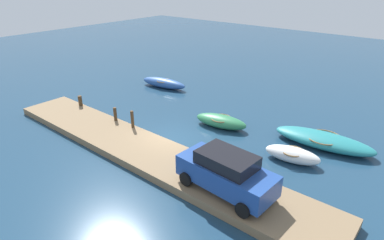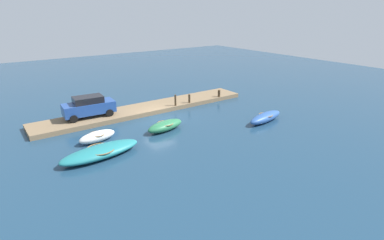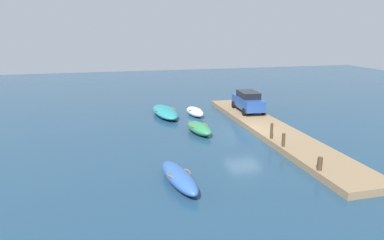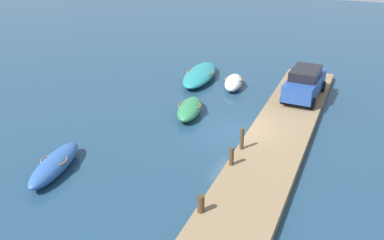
{
  "view_description": "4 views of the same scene",
  "coord_description": "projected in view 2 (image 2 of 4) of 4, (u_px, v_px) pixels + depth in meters",
  "views": [
    {
      "loc": [
        11.59,
        -12.33,
        9.02
      ],
      "look_at": [
        -0.0,
        1.76,
        0.64
      ],
      "focal_mm": 30.37,
      "sensor_mm": 36.0,
      "label": 1
    },
    {
      "loc": [
        12.67,
        23.08,
        9.22
      ],
      "look_at": [
        -0.98,
        3.83,
        0.63
      ],
      "focal_mm": 28.56,
      "sensor_mm": 36.0,
      "label": 2
    },
    {
      "loc": [
        -22.29,
        9.6,
        7.63
      ],
      "look_at": [
        1.12,
        3.74,
        1.1
      ],
      "focal_mm": 31.5,
      "sensor_mm": 36.0,
      "label": 3
    },
    {
      "loc": [
        -21.94,
        -6.16,
        11.04
      ],
      "look_at": [
        -1.3,
        2.03,
        0.95
      ],
      "focal_mm": 44.42,
      "sensor_mm": 36.0,
      "label": 4
    }
  ],
  "objects": [
    {
      "name": "motorboat_teal",
      "position": [
        101.0,
        152.0,
        20.1
      ],
      "size": [
        5.59,
        2.36,
        0.75
      ],
      "rotation": [
        0.0,
        0.0,
        0.1
      ],
      "color": "teal",
      "rests_on": "ground_plane"
    },
    {
      "name": "dock_platform",
      "position": [
        147.0,
        109.0,
        29.39
      ],
      "size": [
        21.02,
        3.09,
        0.41
      ],
      "primitive_type": "cube",
      "color": "#846B4C",
      "rests_on": "ground_plane"
    },
    {
      "name": "mooring_post_mid_east",
      "position": [
        175.0,
        100.0,
        29.45
      ],
      "size": [
        0.19,
        0.19,
        1.08
      ],
      "primitive_type": "cylinder",
      "color": "#47331E",
      "rests_on": "dock_platform"
    },
    {
      "name": "rowboat_blue",
      "position": [
        266.0,
        117.0,
        26.44
      ],
      "size": [
        4.32,
        1.76,
        0.8
      ],
      "rotation": [
        0.0,
        0.0,
        0.16
      ],
      "color": "#2D569E",
      "rests_on": "ground_plane"
    },
    {
      "name": "parked_car",
      "position": [
        89.0,
        106.0,
        26.29
      ],
      "size": [
        4.39,
        2.17,
        1.81
      ],
      "rotation": [
        0.0,
        0.0,
        -0.06
      ],
      "color": "#234793",
      "rests_on": "dock_platform"
    },
    {
      "name": "mooring_post_mid_west",
      "position": [
        189.0,
        99.0,
        30.38
      ],
      "size": [
        0.21,
        0.21,
        0.86
      ],
      "primitive_type": "cylinder",
      "color": "#47331E",
      "rests_on": "dock_platform"
    },
    {
      "name": "mooring_post_west",
      "position": [
        219.0,
        93.0,
        32.5
      ],
      "size": [
        0.27,
        0.27,
        0.72
      ],
      "primitive_type": "cylinder",
      "color": "#47331E",
      "rests_on": "dock_platform"
    },
    {
      "name": "rowboat_green",
      "position": [
        165.0,
        126.0,
        24.51
      ],
      "size": [
        3.54,
        1.82,
        0.8
      ],
      "rotation": [
        0.0,
        0.0,
        0.18
      ],
      "color": "#2D7A4C",
      "rests_on": "ground_plane"
    },
    {
      "name": "dinghy_white",
      "position": [
        97.0,
        136.0,
        22.47
      ],
      "size": [
        2.96,
        1.57,
        0.78
      ],
      "rotation": [
        0.0,
        0.0,
        0.17
      ],
      "color": "white",
      "rests_on": "ground_plane"
    },
    {
      "name": "ground_plane",
      "position": [
        159.0,
        117.0,
        27.73
      ],
      "size": [
        84.0,
        84.0,
        0.0
      ],
      "primitive_type": "plane",
      "color": "navy"
    }
  ]
}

